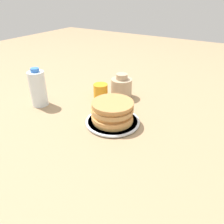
{
  "coord_description": "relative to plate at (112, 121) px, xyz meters",
  "views": [
    {
      "loc": [
        0.7,
        0.43,
        0.52
      ],
      "look_at": [
        -0.0,
        -0.0,
        0.05
      ],
      "focal_mm": 35.0,
      "sensor_mm": 36.0,
      "label": 1
    }
  ],
  "objects": [
    {
      "name": "pancake_stack",
      "position": [
        -0.0,
        0.0,
        0.05
      ],
      "size": [
        0.19,
        0.19,
        0.09
      ],
      "color": "tan",
      "rests_on": "plate"
    },
    {
      "name": "cream_jug",
      "position": [
        -0.25,
        -0.1,
        0.05
      ],
      "size": [
        0.11,
        0.11,
        0.13
      ],
      "color": "tan",
      "rests_on": "ground_plane"
    },
    {
      "name": "plate",
      "position": [
        0.0,
        0.0,
        0.0
      ],
      "size": [
        0.24,
        0.24,
        0.01
      ],
      "color": "silver",
      "rests_on": "ground_plane"
    },
    {
      "name": "juice_glass",
      "position": [
        -0.19,
        -0.19,
        0.03
      ],
      "size": [
        0.08,
        0.08,
        0.07
      ],
      "color": "orange",
      "rests_on": "ground_plane"
    },
    {
      "name": "ground_plane",
      "position": [
        0.0,
        0.0,
        -0.01
      ],
      "size": [
        4.0,
        4.0,
        0.0
      ],
      "primitive_type": "plane",
      "color": "#9E7F5B"
    },
    {
      "name": "water_bottle_near",
      "position": [
        0.05,
        -0.4,
        0.08
      ],
      "size": [
        0.08,
        0.08,
        0.19
      ],
      "color": "silver",
      "rests_on": "ground_plane"
    }
  ]
}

